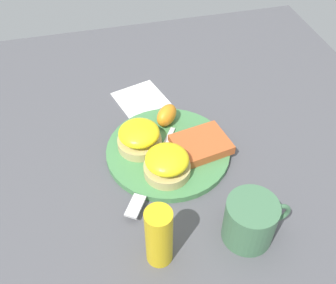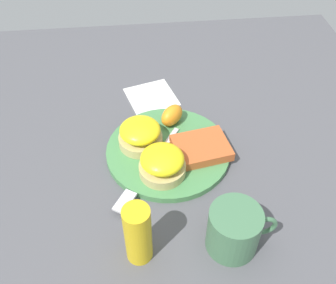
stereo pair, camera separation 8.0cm
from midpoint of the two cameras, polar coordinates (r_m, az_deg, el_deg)
ground_plane at (r=0.82m, az=-2.77°, el=-1.80°), size 1.10×1.10×0.00m
plate at (r=0.82m, az=-2.79°, el=-1.47°), size 0.26×0.26×0.01m
sandwich_benedict_left at (r=0.80m, az=-7.03°, el=0.58°), size 0.09×0.09×0.06m
sandwich_benedict_right at (r=0.75m, az=-3.19°, el=-3.29°), size 0.09×0.09×0.06m
hashbrown_patty at (r=0.81m, az=2.02°, el=-0.48°), size 0.12×0.11×0.02m
orange_wedge at (r=0.86m, az=-2.87°, el=3.78°), size 0.07×0.07×0.04m
fork at (r=0.77m, az=-5.53°, el=-4.79°), size 0.15×0.22×0.00m
cup at (r=0.68m, az=8.53°, el=-11.44°), size 0.12×0.09×0.09m
napkin at (r=0.96m, az=-6.41°, el=6.19°), size 0.14×0.14×0.00m
condiment_bottle at (r=0.63m, az=-5.03°, el=-13.73°), size 0.04×0.04×0.12m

